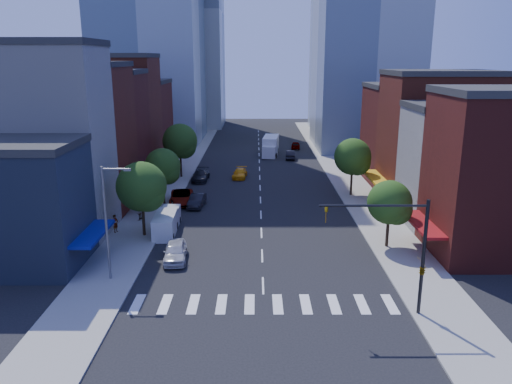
{
  "coord_description": "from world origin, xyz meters",
  "views": [
    {
      "loc": [
        -0.53,
        -35.12,
        16.87
      ],
      "look_at": [
        -0.54,
        9.16,
        5.0
      ],
      "focal_mm": 35.0,
      "sensor_mm": 36.0,
      "label": 1
    }
  ],
  "objects_px": {
    "parked_car_rear": "(201,175)",
    "pedestrian_near": "(116,223)",
    "pedestrian_far": "(139,213)",
    "box_truck": "(271,146)",
    "cargo_van_near": "(165,225)",
    "traffic_car_far": "(296,145)",
    "traffic_car_oncoming": "(290,155)",
    "parked_car_front": "(175,251)",
    "parked_car_second": "(197,201)",
    "parked_car_third": "(181,197)",
    "taxi": "(240,173)",
    "cargo_van_far": "(169,219)"
  },
  "relations": [
    {
      "from": "parked_car_second",
      "to": "cargo_van_far",
      "type": "bearing_deg",
      "value": -100.04
    },
    {
      "from": "traffic_car_far",
      "to": "cargo_van_near",
      "type": "bearing_deg",
      "value": 76.36
    },
    {
      "from": "parked_car_front",
      "to": "cargo_van_far",
      "type": "distance_m",
      "value": 8.78
    },
    {
      "from": "traffic_car_oncoming",
      "to": "traffic_car_far",
      "type": "bearing_deg",
      "value": -95.09
    },
    {
      "from": "parked_car_rear",
      "to": "cargo_van_near",
      "type": "relative_size",
      "value": 1.03
    },
    {
      "from": "parked_car_rear",
      "to": "traffic_car_oncoming",
      "type": "height_order",
      "value": "parked_car_rear"
    },
    {
      "from": "parked_car_second",
      "to": "pedestrian_far",
      "type": "height_order",
      "value": "pedestrian_far"
    },
    {
      "from": "taxi",
      "to": "pedestrian_far",
      "type": "relative_size",
      "value": 2.98
    },
    {
      "from": "parked_car_front",
      "to": "cargo_van_near",
      "type": "xyz_separation_m",
      "value": [
        -1.99,
        6.33,
        0.24
      ]
    },
    {
      "from": "cargo_van_far",
      "to": "pedestrian_near",
      "type": "distance_m",
      "value": 5.28
    },
    {
      "from": "parked_car_second",
      "to": "parked_car_third",
      "type": "xyz_separation_m",
      "value": [
        -2.0,
        1.24,
        0.07
      ]
    },
    {
      "from": "pedestrian_far",
      "to": "box_truck",
      "type": "bearing_deg",
      "value": 175.09
    },
    {
      "from": "parked_car_front",
      "to": "cargo_van_far",
      "type": "height_order",
      "value": "cargo_van_far"
    },
    {
      "from": "parked_car_third",
      "to": "cargo_van_near",
      "type": "height_order",
      "value": "cargo_van_near"
    },
    {
      "from": "parked_car_rear",
      "to": "cargo_van_far",
      "type": "xyz_separation_m",
      "value": [
        -1.05,
        -20.57,
        0.18
      ]
    },
    {
      "from": "parked_car_rear",
      "to": "pedestrian_far",
      "type": "relative_size",
      "value": 3.4
    },
    {
      "from": "pedestrian_far",
      "to": "parked_car_third",
      "type": "bearing_deg",
      "value": 168.92
    },
    {
      "from": "parked_car_third",
      "to": "parked_car_rear",
      "type": "height_order",
      "value": "parked_car_third"
    },
    {
      "from": "cargo_van_near",
      "to": "taxi",
      "type": "relative_size",
      "value": 1.11
    },
    {
      "from": "parked_car_third",
      "to": "parked_car_rear",
      "type": "xyz_separation_m",
      "value": [
        1.05,
        11.69,
        -0.04
      ]
    },
    {
      "from": "pedestrian_near",
      "to": "parked_car_front",
      "type": "bearing_deg",
      "value": -115.1
    },
    {
      "from": "parked_car_rear",
      "to": "pedestrian_near",
      "type": "relative_size",
      "value": 2.9
    },
    {
      "from": "parked_car_second",
      "to": "cargo_van_far",
      "type": "relative_size",
      "value": 0.99
    },
    {
      "from": "parked_car_front",
      "to": "traffic_car_far",
      "type": "height_order",
      "value": "parked_car_front"
    },
    {
      "from": "traffic_car_far",
      "to": "pedestrian_far",
      "type": "distance_m",
      "value": 48.86
    },
    {
      "from": "parked_car_rear",
      "to": "pedestrian_near",
      "type": "height_order",
      "value": "pedestrian_near"
    },
    {
      "from": "cargo_van_far",
      "to": "pedestrian_near",
      "type": "relative_size",
      "value": 2.49
    },
    {
      "from": "traffic_car_oncoming",
      "to": "pedestrian_far",
      "type": "height_order",
      "value": "pedestrian_far"
    },
    {
      "from": "cargo_van_near",
      "to": "traffic_car_far",
      "type": "height_order",
      "value": "cargo_van_near"
    },
    {
      "from": "cargo_van_near",
      "to": "parked_car_front",
      "type": "bearing_deg",
      "value": -75.18
    },
    {
      "from": "parked_car_third",
      "to": "pedestrian_near",
      "type": "xyz_separation_m",
      "value": [
        -5.0,
        -10.58,
        0.25
      ]
    },
    {
      "from": "parked_car_rear",
      "to": "pedestrian_far",
      "type": "distance_m",
      "value": 19.02
    },
    {
      "from": "box_truck",
      "to": "pedestrian_near",
      "type": "xyz_separation_m",
      "value": [
        -16.55,
        -41.75,
        -0.52
      ]
    },
    {
      "from": "parked_car_third",
      "to": "pedestrian_near",
      "type": "height_order",
      "value": "pedestrian_near"
    },
    {
      "from": "parked_car_front",
      "to": "parked_car_rear",
      "type": "height_order",
      "value": "parked_car_front"
    },
    {
      "from": "parked_car_third",
      "to": "parked_car_rear",
      "type": "relative_size",
      "value": 1.1
    },
    {
      "from": "parked_car_rear",
      "to": "pedestrian_far",
      "type": "xyz_separation_m",
      "value": [
        -4.64,
        -18.45,
        0.16
      ]
    },
    {
      "from": "traffic_car_far",
      "to": "cargo_van_far",
      "type": "bearing_deg",
      "value": 75.53
    },
    {
      "from": "parked_car_second",
      "to": "pedestrian_near",
      "type": "relative_size",
      "value": 2.47
    },
    {
      "from": "parked_car_rear",
      "to": "cargo_van_near",
      "type": "height_order",
      "value": "cargo_van_near"
    },
    {
      "from": "parked_car_rear",
      "to": "pedestrian_near",
      "type": "distance_m",
      "value": 23.08
    },
    {
      "from": "pedestrian_near",
      "to": "pedestrian_far",
      "type": "xyz_separation_m",
      "value": [
        1.42,
        3.82,
        -0.13
      ]
    },
    {
      "from": "traffic_car_oncoming",
      "to": "pedestrian_near",
      "type": "height_order",
      "value": "pedestrian_near"
    },
    {
      "from": "parked_car_third",
      "to": "taxi",
      "type": "relative_size",
      "value": 1.26
    },
    {
      "from": "cargo_van_near",
      "to": "traffic_car_oncoming",
      "type": "bearing_deg",
      "value": 66.28
    },
    {
      "from": "parked_car_third",
      "to": "pedestrian_near",
      "type": "relative_size",
      "value": 3.2
    },
    {
      "from": "parked_car_front",
      "to": "traffic_car_oncoming",
      "type": "relative_size",
      "value": 1.05
    },
    {
      "from": "parked_car_third",
      "to": "cargo_van_far",
      "type": "height_order",
      "value": "cargo_van_far"
    },
    {
      "from": "parked_car_rear",
      "to": "taxi",
      "type": "distance_m",
      "value": 5.8
    },
    {
      "from": "parked_car_front",
      "to": "traffic_car_oncoming",
      "type": "bearing_deg",
      "value": 68.97
    }
  ]
}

